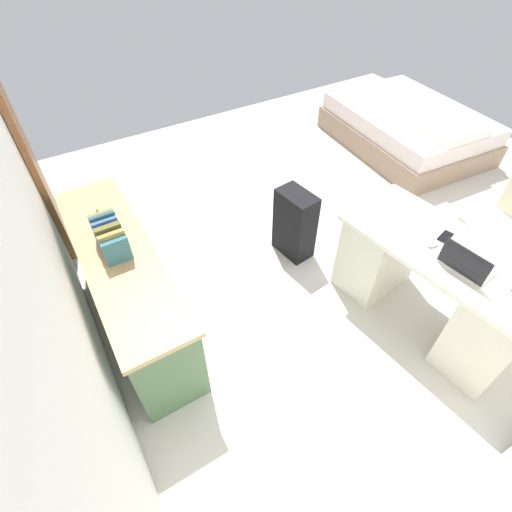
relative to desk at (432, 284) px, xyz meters
name	(u,v)px	position (x,y,z in m)	size (l,w,h in m)	color
ground_plane	(357,234)	(1.01, -0.26, -0.40)	(6.18, 6.18, 0.00)	beige
wall_back	(21,213)	(1.01, 2.33, 0.95)	(4.18, 0.10, 2.70)	silver
door_wooden	(21,139)	(2.55, 2.25, 0.62)	(0.88, 0.05, 2.04)	brown
desk	(432,284)	(0.00, 0.00, 0.00)	(1.51, 0.83, 0.76)	silver
office_chair	(502,232)	(0.08, -0.94, 0.02)	(0.52, 0.52, 0.94)	black
credenza	(129,287)	(1.16, 1.95, -0.02)	(1.80, 0.48, 0.75)	#4C6B47
bed	(407,128)	(2.03, -1.93, -0.15)	(2.00, 1.54, 0.58)	gray
suitcase_black	(295,224)	(1.15, 0.44, -0.07)	(0.36, 0.22, 0.66)	black
laptop	(466,264)	(-0.17, 0.07, 0.41)	(0.33, 0.26, 0.21)	#B7B7BC
computer_mouse	(433,243)	(0.09, 0.06, 0.38)	(0.06, 0.10, 0.03)	white
cell_phone_by_mouse	(445,237)	(0.10, -0.08, 0.37)	(0.07, 0.14, 0.01)	black
book_row	(111,238)	(1.19, 1.95, 0.46)	(0.32, 0.17, 0.23)	#336973
figurine_small	(98,214)	(1.56, 1.95, 0.41)	(0.08, 0.08, 0.11)	gold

